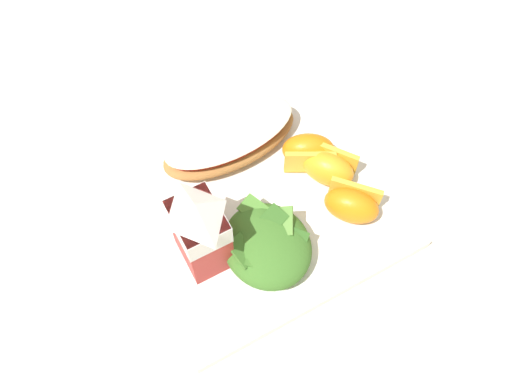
% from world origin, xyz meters
% --- Properties ---
extents(ground, '(3.00, 3.00, 0.00)m').
position_xyz_m(ground, '(0.00, 0.00, 0.00)').
color(ground, beige).
extents(white_plate, '(0.28, 0.28, 0.02)m').
position_xyz_m(white_plate, '(0.00, 0.00, 0.01)').
color(white_plate, white).
rests_on(white_plate, ground).
extents(cheesy_pizza_bread, '(0.09, 0.17, 0.04)m').
position_xyz_m(cheesy_pizza_bread, '(0.07, -0.01, 0.03)').
color(cheesy_pizza_bread, '#A87038').
rests_on(cheesy_pizza_bread, white_plate).
extents(green_salad_pile, '(0.11, 0.09, 0.05)m').
position_xyz_m(green_salad_pile, '(-0.07, 0.02, 0.04)').
color(green_salad_pile, '#3D7028').
rests_on(green_salad_pile, white_plate).
extents(milk_carton, '(0.06, 0.04, 0.11)m').
position_xyz_m(milk_carton, '(-0.03, 0.08, 0.08)').
color(milk_carton, '#B7332D').
rests_on(milk_carton, white_plate).
extents(orange_wedge_front, '(0.07, 0.07, 0.04)m').
position_xyz_m(orange_wedge_front, '(-0.07, -0.08, 0.04)').
color(orange_wedge_front, orange).
rests_on(orange_wedge_front, white_plate).
extents(orange_wedge_middle, '(0.07, 0.06, 0.04)m').
position_xyz_m(orange_wedge_middle, '(-0.02, -0.08, 0.04)').
color(orange_wedge_middle, orange).
rests_on(orange_wedge_middle, white_plate).
extents(orange_wedge_rear, '(0.06, 0.07, 0.04)m').
position_xyz_m(orange_wedge_rear, '(0.01, -0.08, 0.04)').
color(orange_wedge_rear, orange).
rests_on(orange_wedge_rear, white_plate).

